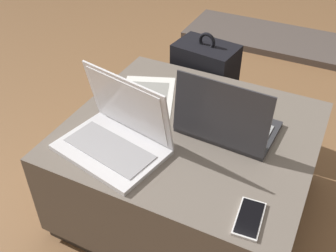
# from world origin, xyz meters

# --- Properties ---
(ground_plane) EXTENTS (14.00, 14.00, 0.00)m
(ground_plane) POSITION_xyz_m (0.00, 0.00, 0.00)
(ground_plane) COLOR olive
(ottoman) EXTENTS (0.88, 0.79, 0.41)m
(ottoman) POSITION_xyz_m (0.00, 0.00, 0.21)
(ottoman) COLOR #3D3832
(ottoman) RESTS_ON ground_plane
(laptop_near) EXTENTS (0.39, 0.31, 0.25)m
(laptop_near) POSITION_xyz_m (-0.19, -0.20, 0.46)
(laptop_near) COLOR silver
(laptop_near) RESTS_ON ottoman
(laptop_far) EXTENTS (0.34, 0.24, 0.24)m
(laptop_far) POSITION_xyz_m (0.12, 0.03, 0.46)
(laptop_far) COLOR #333338
(laptop_far) RESTS_ON ottoman
(cell_phone) EXTENTS (0.08, 0.14, 0.01)m
(cell_phone) POSITION_xyz_m (0.31, -0.30, 0.42)
(cell_phone) COLOR white
(cell_phone) RESTS_ON ottoman
(backpack) EXTENTS (0.30, 0.27, 0.54)m
(backpack) POSITION_xyz_m (-0.15, 0.53, 0.23)
(backpack) COLOR black
(backpack) RESTS_ON ground_plane
(paper_sheet) EXTENTS (0.30, 0.35, 0.00)m
(paper_sheet) POSITION_xyz_m (-0.24, 0.12, 0.41)
(paper_sheet) COLOR white
(paper_sheet) RESTS_ON ottoman
(fireplace_hearth) EXTENTS (1.40, 0.50, 0.04)m
(fireplace_hearth) POSITION_xyz_m (0.00, 1.70, 0.02)
(fireplace_hearth) COLOR #564C47
(fireplace_hearth) RESTS_ON ground_plane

